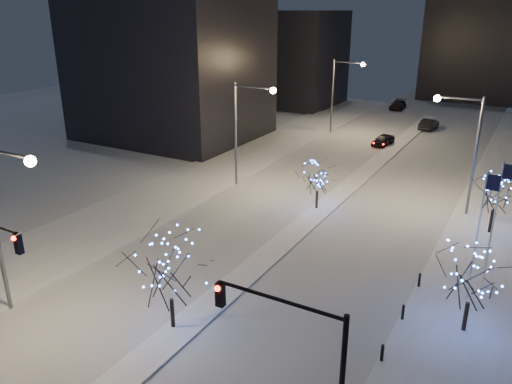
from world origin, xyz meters
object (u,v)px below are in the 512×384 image
Objects in this scene: street_lamp_east at (465,139)px; car_near at (383,140)px; street_lamp_w_far at (340,86)px; holiday_tree_median_far at (318,179)px; traffic_signal_east at (301,356)px; street_lamp_w_near at (3,208)px; holiday_tree_plaza_far at (496,193)px; street_lamp_w_mid at (245,121)px; car_far at (398,105)px; holiday_tree_median_near at (170,272)px; car_mid at (429,124)px; holiday_tree_plaza_near at (472,278)px.

street_lamp_east reaches higher than car_near.
street_lamp_east is at bearing -49.70° from car_near.
street_lamp_w_far reaches higher than holiday_tree_median_far.
holiday_tree_median_far is at bearing 111.57° from traffic_signal_east.
holiday_tree_plaza_far is (22.05, 24.93, -3.13)m from street_lamp_w_near.
holiday_tree_median_far is (-9.44, 23.88, -1.93)m from traffic_signal_east.
street_lamp_w_mid is 23.74m from car_near.
street_lamp_w_far is at bearing -98.70° from car_far.
street_lamp_w_mid is (0.00, 25.00, 0.00)m from street_lamp_w_near.
street_lamp_w_mid and street_lamp_east have the same top height.
holiday_tree_median_near reaches higher than holiday_tree_median_far.
holiday_tree_median_far is at bearing -72.72° from street_lamp_w_far.
street_lamp_w_far is 1.43× the size of traffic_signal_east.
street_lamp_w_near is 1.80× the size of holiday_tree_median_near.
car_mid is (-8.58, 30.98, -5.68)m from street_lamp_east.
street_lamp_w_near is 72.21m from car_far.
holiday_tree_plaza_near is (22.26, 10.66, -3.18)m from street_lamp_w_near.
holiday_tree_plaza_far is (19.47, -47.01, 2.62)m from car_far.
street_lamp_w_near is at bearing -124.19° from street_lamp_east.
street_lamp_w_mid reaches higher than holiday_tree_plaza_far.
car_near is 0.82× the size of car_far.
car_far is (2.57, 46.94, -5.75)m from street_lamp_w_mid.
car_far is at bearing 110.52° from street_lamp_east.
street_lamp_w_far is 33.53m from holiday_tree_plaza_far.
holiday_tree_median_far is at bearing 92.85° from car_mid.
car_far is (2.57, 71.94, -5.75)m from street_lamp_w_near.
street_lamp_w_far reaches higher than car_near.
street_lamp_w_far is at bearing 130.85° from street_lamp_east.
car_far is at bearing 83.31° from street_lamp_w_far.
street_lamp_w_mid is at bearing 179.82° from holiday_tree_plaza_far.
street_lamp_w_far is at bearing 109.32° from traffic_signal_east.
holiday_tree_median_near is 15.74m from holiday_tree_plaza_near.
car_far is at bearing 86.86° from street_lamp_w_mid.
car_far is 1.05× the size of holiday_tree_plaza_far.
holiday_tree_median_near is (5.87, -68.80, 2.76)m from car_far.
street_lamp_east is 2.45× the size of holiday_tree_median_far.
street_lamp_w_near is at bearing -159.60° from holiday_tree_median_near.
holiday_tree_median_far is (-0.00, 19.73, -0.67)m from holiday_tree_median_near.
holiday_tree_plaza_near is at bearing -59.13° from car_near.
holiday_tree_median_far is at bearing -85.19° from car_far.
holiday_tree_plaza_near is (22.26, -39.34, -3.18)m from street_lamp_w_far.
car_mid is 55.94m from holiday_tree_median_near.
street_lamp_w_near reaches higher than car_mid.
holiday_tree_median_near is at bearing -79.79° from street_lamp_w_far.
car_mid is at bearing 79.96° from street_lamp_w_near.
street_lamp_east is 32.64m from car_mid.
street_lamp_east is 1.43× the size of traffic_signal_east.
car_far is 64.42m from holiday_tree_plaza_near.
traffic_signal_east is 1.41× the size of holiday_tree_plaza_near.
street_lamp_w_near is 2.45× the size of holiday_tree_median_far.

